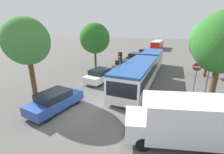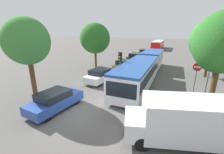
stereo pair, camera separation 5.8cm
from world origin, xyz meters
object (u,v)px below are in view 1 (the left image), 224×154
(tree_right_near, at_px, (222,43))
(city_bus_rear, at_px, (157,44))
(direction_sign_post, at_px, (209,69))
(tree_right_mid, at_px, (211,41))
(white_van, at_px, (181,120))
(tree_left_mid, at_px, (95,38))
(queued_car_graphite, at_px, (145,53))
(traffic_light, at_px, (120,61))
(queued_car_black, at_px, (135,57))
(queued_car_blue, at_px, (55,100))
(queued_car_white, at_px, (100,75))
(queued_car_tan, at_px, (124,65))
(articulated_bus, at_px, (145,66))
(no_entry_sign, at_px, (196,74))
(tree_left_near, at_px, (27,43))

(tree_right_near, bearing_deg, city_bus_rear, 105.42)
(direction_sign_post, bearing_deg, tree_right_mid, -94.66)
(white_van, bearing_deg, tree_left_mid, -62.77)
(queued_car_graphite, relative_size, traffic_light, 1.33)
(queued_car_black, bearing_deg, tree_right_mid, -113.87)
(tree_left_mid, xyz_separation_m, tree_right_mid, (14.03, 2.40, -0.02))
(tree_right_near, bearing_deg, queued_car_blue, -154.96)
(queued_car_black, height_order, direction_sign_post, direction_sign_post)
(tree_left_mid, bearing_deg, queued_car_white, -52.84)
(queued_car_graphite, height_order, white_van, white_van)
(queued_car_blue, bearing_deg, queued_car_graphite, 3.67)
(queued_car_tan, bearing_deg, queued_car_black, 6.73)
(tree_left_mid, bearing_deg, queued_car_blue, -71.42)
(articulated_bus, distance_m, queued_car_tan, 4.42)
(queued_car_blue, bearing_deg, tree_right_near, -61.72)
(queued_car_tan, bearing_deg, no_entry_sign, -118.14)
(queued_car_blue, xyz_separation_m, queued_car_graphite, (-0.19, 25.36, 0.07))
(traffic_light, xyz_separation_m, tree_right_near, (7.60, -1.96, 2.17))
(tree_left_near, bearing_deg, queued_car_black, 80.04)
(articulated_bus, bearing_deg, direction_sign_post, 55.20)
(city_bus_rear, distance_m, queued_car_graphite, 15.04)
(no_entry_sign, relative_size, tree_right_near, 0.43)
(tree_right_near, xyz_separation_m, tree_right_mid, (0.49, 9.26, -0.38))
(traffic_light, distance_m, no_entry_sign, 6.77)
(tree_left_mid, bearing_deg, queued_car_tan, 18.01)
(tree_left_near, xyz_separation_m, tree_left_mid, (-0.32, 10.34, -0.16))
(queued_car_black, distance_m, direction_sign_post, 16.11)
(white_van, relative_size, no_entry_sign, 1.90)
(articulated_bus, height_order, tree_left_near, tree_left_near)
(queued_car_tan, height_order, traffic_light, traffic_light)
(queued_car_blue, xyz_separation_m, tree_left_near, (-3.51, 1.05, 3.77))
(city_bus_rear, xyz_separation_m, tree_left_near, (-3.33, -39.34, 3.10))
(queued_car_black, bearing_deg, queued_car_white, -176.38)
(queued_car_graphite, xyz_separation_m, tree_left_near, (-3.32, -24.31, 3.70))
(city_bus_rear, height_order, tree_right_near, tree_right_near)
(tree_right_mid, bearing_deg, queued_car_white, -145.67)
(queued_car_white, distance_m, queued_car_black, 12.52)
(queued_car_white, height_order, tree_right_mid, tree_right_mid)
(queued_car_blue, distance_m, no_entry_sign, 11.52)
(queued_car_black, distance_m, traffic_light, 13.03)
(queued_car_white, xyz_separation_m, queued_car_tan, (0.32, 6.00, -0.01))
(queued_car_blue, relative_size, tree_right_mid, 0.60)
(tree_right_mid, bearing_deg, traffic_light, -137.95)
(queued_car_graphite, relative_size, white_van, 0.84)
(tree_right_mid, bearing_deg, queued_car_tan, -173.60)
(traffic_light, bearing_deg, queued_car_graphite, -169.05)
(queued_car_blue, height_order, tree_right_mid, tree_right_mid)
(traffic_light, height_order, tree_left_mid, tree_left_mid)
(white_van, distance_m, no_entry_sign, 6.99)
(articulated_bus, relative_size, queued_car_white, 4.01)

